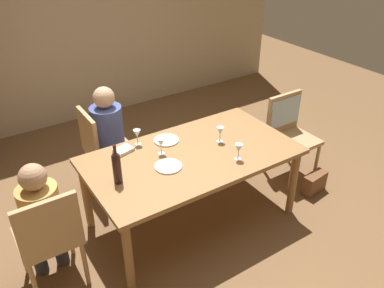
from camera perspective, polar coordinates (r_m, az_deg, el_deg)
The scene contains 17 objects.
ground_plane at distance 3.87m, azimuth -0.00°, elevation -10.70°, with size 10.00×10.00×0.00m, color brown.
rear_room_partition at distance 5.51m, azimuth -16.37°, elevation 16.92°, with size 6.40×0.12×2.70m, color tan.
dining_table at distance 3.47m, azimuth -0.00°, elevation -2.50°, with size 1.84×1.03×0.74m.
chair_far_left at distance 4.04m, azimuth -13.01°, elevation -0.26°, with size 0.44×0.44×0.92m.
chair_left_end at distance 3.11m, azimuth -20.04°, elevation -12.33°, with size 0.44×0.44×0.92m.
chair_right_end at distance 4.33m, azimuth 13.67°, elevation 2.79°, with size 0.44×0.46×0.92m.
person_woman_host at distance 4.01m, azimuth -11.73°, elevation 1.75°, with size 0.36×0.31×1.15m.
person_man_bearded at distance 3.13m, azimuth -20.94°, elevation -9.67°, with size 0.29×0.33×1.10m.
wine_bottle_tall_green at distance 3.06m, azimuth -10.87°, elevation -3.24°, with size 0.07×0.07×0.34m.
wine_glass_near_left at distance 3.39m, azimuth -4.52°, elevation 0.12°, with size 0.07×0.07×0.15m.
wine_glass_centre at distance 3.55m, azimuth -7.97°, elevation 1.43°, with size 0.07×0.07×0.15m.
wine_glass_near_right at distance 3.32m, azimuth 6.78°, elevation -0.67°, with size 0.07×0.07×0.15m.
wine_glass_far at distance 3.56m, azimuth 4.11°, elevation 1.84°, with size 0.07×0.07×0.15m.
dinner_plate_host at distance 3.62m, azimuth -3.75°, elevation 0.56°, with size 0.23×0.23×0.01m, color silver.
dinner_plate_guest_left at distance 3.26m, azimuth -3.46°, elevation -3.25°, with size 0.23×0.23×0.01m, color white.
folded_napkin at distance 3.50m, azimuth -9.91°, elevation -0.87°, with size 0.16×0.12×0.03m, color beige.
handbag at distance 4.32m, azimuth 17.32°, elevation -5.42°, with size 0.28×0.12×0.22m, color brown.
Camera 1 is at (-1.59, -2.42, 2.57)m, focal length 36.75 mm.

